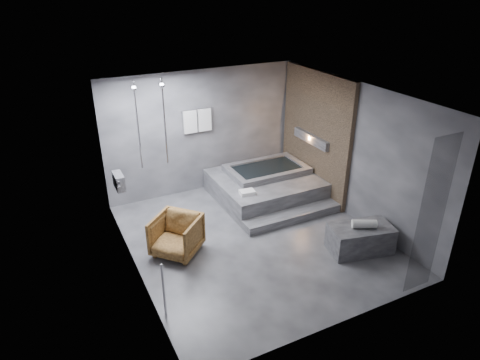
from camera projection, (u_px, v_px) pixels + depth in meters
room at (268, 148)px, 7.85m from camera, size 5.00×5.04×2.82m
tub_deck at (265, 187)px, 9.73m from camera, size 2.20×2.00×0.50m
tub_step at (293, 216)px, 8.85m from camera, size 2.20×0.36×0.18m
concrete_bench at (360, 238)px, 7.81m from camera, size 1.23×0.85×0.50m
driftwood_chair at (176, 235)px, 7.70m from camera, size 1.12×1.12×0.73m
rolled_towel at (364, 224)px, 7.64m from camera, size 0.46×0.34×0.16m
deck_towel at (247, 192)px, 8.84m from camera, size 0.33×0.26×0.08m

